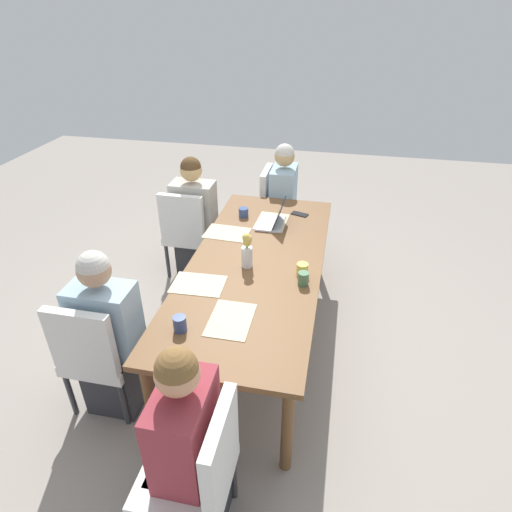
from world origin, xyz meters
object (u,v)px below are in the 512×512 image
(laptop_head_right_right_near, at_px, (273,220))
(coffee_mug_near_left, at_px, (303,279))
(flower_vase, at_px, (247,248))
(phone_silver, at_px, (179,362))
(chair_head_left_left_near, at_px, (199,470))
(coffee_mug_centre_left, at_px, (244,212))
(chair_head_right_right_near, at_px, (277,206))
(phone_black, at_px, (300,214))
(person_far_left_mid, at_px, (195,224))
(coffee_mug_near_right, at_px, (180,324))
(person_head_right_right_near, at_px, (283,207))
(chair_far_left_mid, at_px, (187,229))
(dining_table, at_px, (256,269))
(person_far_left_far, at_px, (110,341))
(coffee_mug_centre_right, at_px, (302,269))
(person_head_left_left_near, at_px, (188,453))
(chair_far_left_far, at_px, (97,351))

(laptop_head_right_right_near, bearing_deg, coffee_mug_near_left, -157.09)
(flower_vase, relative_size, phone_silver, 1.82)
(chair_head_left_left_near, xyz_separation_m, coffee_mug_near_left, (1.31, -0.34, 0.28))
(chair_head_left_left_near, relative_size, coffee_mug_centre_left, 10.58)
(chair_head_left_left_near, xyz_separation_m, chair_head_right_right_near, (3.03, 0.13, 0.00))
(coffee_mug_near_left, distance_m, phone_black, 1.10)
(person_far_left_mid, relative_size, flower_vase, 4.37)
(coffee_mug_near_right, height_order, phone_black, coffee_mug_near_right)
(chair_head_right_right_near, height_order, phone_black, chair_head_right_right_near)
(person_head_right_right_near, relative_size, coffee_mug_centre_left, 14.04)
(coffee_mug_near_right, bearing_deg, laptop_head_right_right_near, -11.69)
(chair_far_left_mid, bearing_deg, coffee_mug_near_right, -161.15)
(person_far_left_mid, bearing_deg, laptop_head_right_right_near, -106.88)
(dining_table, distance_m, chair_far_left_mid, 1.17)
(person_far_left_mid, xyz_separation_m, phone_black, (-0.00, -1.01, 0.20))
(laptop_head_right_right_near, xyz_separation_m, coffee_mug_near_right, (-1.47, 0.30, 0.01))
(person_head_right_right_near, distance_m, phone_black, 0.64)
(chair_head_left_left_near, bearing_deg, coffee_mug_near_right, 25.21)
(person_far_left_far, distance_m, flower_vase, 1.11)
(coffee_mug_near_right, height_order, phone_silver, coffee_mug_near_right)
(person_far_left_mid, bearing_deg, coffee_mug_near_right, -163.75)
(coffee_mug_centre_right, bearing_deg, chair_head_left_left_near, 167.54)
(laptop_head_right_right_near, distance_m, coffee_mug_near_right, 1.50)
(person_head_left_left_near, bearing_deg, chair_far_left_far, 54.71)
(chair_head_left_left_near, relative_size, person_head_right_right_near, 0.75)
(chair_head_right_right_near, xyz_separation_m, coffee_mug_centre_left, (-0.77, 0.18, 0.27))
(chair_far_left_mid, height_order, coffee_mug_near_left, chair_far_left_mid)
(flower_vase, height_order, laptop_head_right_right_near, flower_vase)
(chair_far_left_mid, relative_size, flower_vase, 3.29)
(laptop_head_right_right_near, xyz_separation_m, phone_silver, (-1.72, 0.22, -0.04))
(coffee_mug_centre_left, xyz_separation_m, phone_black, (0.14, -0.49, -0.04))
(person_far_left_mid, bearing_deg, phone_black, -90.09)
(person_head_left_left_near, xyz_separation_m, person_far_left_far, (0.65, 0.76, 0.00))
(person_head_left_left_near, height_order, coffee_mug_centre_right, person_head_left_left_near)
(chair_far_left_far, bearing_deg, coffee_mug_centre_right, -56.62)
(dining_table, bearing_deg, coffee_mug_near_left, -120.29)
(dining_table, bearing_deg, person_head_left_left_near, 178.67)
(coffee_mug_near_right, distance_m, coffee_mug_centre_left, 1.57)
(person_head_right_right_near, bearing_deg, laptop_head_right_right_near, -177.93)
(person_head_right_right_near, bearing_deg, person_far_left_far, 160.94)
(person_far_left_far, bearing_deg, phone_black, -30.93)
(chair_far_left_far, distance_m, coffee_mug_near_right, 0.63)
(chair_far_left_mid, relative_size, person_head_right_right_near, 0.75)
(phone_silver, bearing_deg, chair_far_left_far, 6.21)
(flower_vase, relative_size, coffee_mug_near_right, 2.78)
(person_far_left_far, height_order, phone_black, person_far_left_far)
(phone_silver, bearing_deg, person_far_left_mid, -50.48)
(person_head_left_left_near, xyz_separation_m, person_head_right_right_near, (2.91, -0.02, 0.00))
(chair_head_right_right_near, xyz_separation_m, coffee_mug_near_right, (-2.33, 0.20, 0.28))
(phone_black, xyz_separation_m, phone_silver, (-1.96, 0.43, 0.00))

